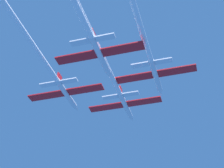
# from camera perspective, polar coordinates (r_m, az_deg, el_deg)

# --- Properties ---
(jet_lead) EXTENTS (16.60, 47.52, 2.75)m
(jet_lead) POSITION_cam_1_polar(r_m,az_deg,el_deg) (73.84, -0.31, 1.72)
(jet_lead) COLOR white
(jet_left_wing) EXTENTS (16.60, 48.37, 2.75)m
(jet_left_wing) POSITION_cam_1_polar(r_m,az_deg,el_deg) (69.90, -10.99, 4.26)
(jet_left_wing) COLOR white
(jet_right_wing) EXTENTS (16.60, 48.82, 2.75)m
(jet_right_wing) POSITION_cam_1_polar(r_m,az_deg,el_deg) (65.73, 4.67, 7.97)
(jet_right_wing) COLOR white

